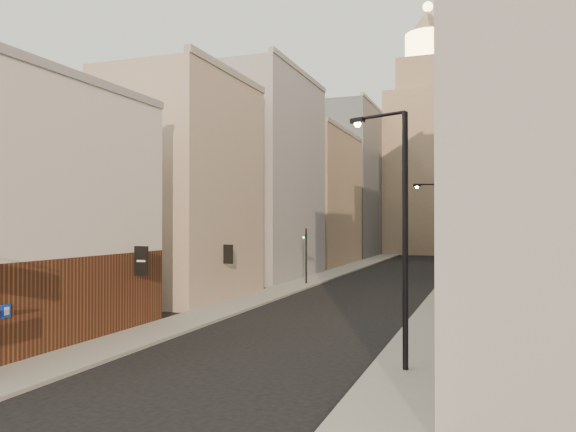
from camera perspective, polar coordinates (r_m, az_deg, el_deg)
The scene contains 17 objects.
sidewalk_left at distance 67.24m, azimuth 6.21°, elevation -5.29°, with size 3.00×140.00×0.15m, color gray.
sidewalk_right at distance 65.42m, azimuth 17.39°, elevation -5.40°, with size 3.00×140.00×0.15m, color gray.
near_building_left at distance 27.87m, azimuth -26.83°, elevation 0.38°, with size 8.30×23.04×12.30m.
left_bldg_beige at distance 42.00m, azimuth -10.67°, elevation 2.72°, with size 8.00×12.00×16.00m, color tan.
left_bldg_grey at distance 56.48m, azimuth -2.38°, elevation 3.89°, with size 8.00×16.00×20.00m, color gray.
left_bldg_tan at distance 73.35m, azimuth 2.94°, elevation 1.68°, with size 8.00×18.00×17.00m, color #9B8064.
left_bldg_wingrid at distance 92.83m, azimuth 6.53°, elevation 3.36°, with size 8.00×20.00×24.00m, color gray.
right_bldg_grey at distance 22.43m, azimuth 26.80°, elevation 5.68°, with size 8.00×16.00×16.00m, color gray.
right_bldg_beige at distance 40.47m, azimuth 23.67°, elevation 5.73°, with size 8.00×16.00×20.00m, color tan.
right_bldg_wingrid at distance 60.65m, azimuth 22.38°, elevation 6.47°, with size 8.00×20.00×26.00m, color gray.
highrise at distance 90.81m, azimuth 25.41°, elevation 12.23°, with size 21.00×23.00×51.20m.
clock_tower at distance 103.35m, azimuth 14.05°, elevation 6.11°, with size 14.00×14.00×44.90m.
white_tower at distance 89.09m, azimuth 20.26°, elevation 7.84°, with size 8.00×8.00×41.50m.
streetlamp_near at distance 21.22m, azimuth 11.24°, elevation -0.68°, with size 2.39×1.17×9.70m.
streetlamp_mid at distance 37.79m, azimuth 15.29°, elevation -2.05°, with size 2.01×0.92×8.06m.
traffic_light_left at distance 49.66m, azimuth 1.86°, elevation -3.10°, with size 0.54×0.42×5.00m.
traffic_light_right at distance 53.10m, azimuth 16.78°, elevation -2.39°, with size 0.81×0.81×5.00m.
Camera 1 is at (9.28, -10.13, 5.57)m, focal length 35.00 mm.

